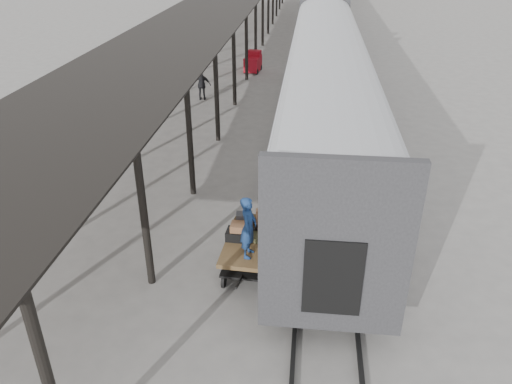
{
  "coord_description": "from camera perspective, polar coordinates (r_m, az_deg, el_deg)",
  "views": [
    {
      "loc": [
        2.54,
        -12.17,
        8.3
      ],
      "look_at": [
        1.19,
        0.16,
        1.7
      ],
      "focal_mm": 35.0,
      "sensor_mm": 36.0,
      "label": 1
    }
  ],
  "objects": [
    {
      "name": "luggage_tug",
      "position": [
        33.18,
        -0.34,
        14.58
      ],
      "size": [
        1.08,
        1.57,
        1.3
      ],
      "rotation": [
        0.0,
        0.0,
        -0.13
      ],
      "color": "maroon",
      "rests_on": "ground"
    },
    {
      "name": "porter",
      "position": [
        12.44,
        -0.88,
        -4.06
      ],
      "size": [
        0.46,
        0.65,
        1.67
      ],
      "primitive_type": "imported",
      "rotation": [
        0.0,
        0.0,
        1.47
      ],
      "color": "navy",
      "rests_on": "baggage_cart"
    },
    {
      "name": "rails",
      "position": [
        46.91,
        7.32,
        17.68
      ],
      "size": [
        1.54,
        150.0,
        0.12
      ],
      "color": "black",
      "rests_on": "ground"
    },
    {
      "name": "train",
      "position": [
        46.31,
        7.52,
        20.83
      ],
      "size": [
        3.45,
        76.01,
        4.01
      ],
      "color": "silver",
      "rests_on": "ground"
    },
    {
      "name": "ground",
      "position": [
        14.95,
        -4.61,
        -5.81
      ],
      "size": [
        160.0,
        160.0,
        0.0
      ],
      "primitive_type": "plane",
      "color": "slate",
      "rests_on": "ground"
    },
    {
      "name": "baggage_cart",
      "position": [
        13.56,
        -0.78,
        -6.33
      ],
      "size": [
        1.38,
        2.47,
        0.86
      ],
      "rotation": [
        0.0,
        0.0,
        -0.06
      ],
      "color": "brown",
      "rests_on": "ground"
    },
    {
      "name": "suitcase_stack",
      "position": [
        13.63,
        -1.04,
        -4.08
      ],
      "size": [
        1.29,
        1.09,
        0.57
      ],
      "rotation": [
        0.0,
        0.0,
        -0.06
      ],
      "color": "#343436",
      "rests_on": "baggage_cart"
    },
    {
      "name": "pedestrian",
      "position": [
        27.52,
        -6.2,
        12.08
      ],
      "size": [
        0.98,
        0.45,
        1.64
      ],
      "primitive_type": "imported",
      "rotation": [
        0.0,
        0.0,
        3.19
      ],
      "color": "black",
      "rests_on": "ground"
    }
  ]
}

